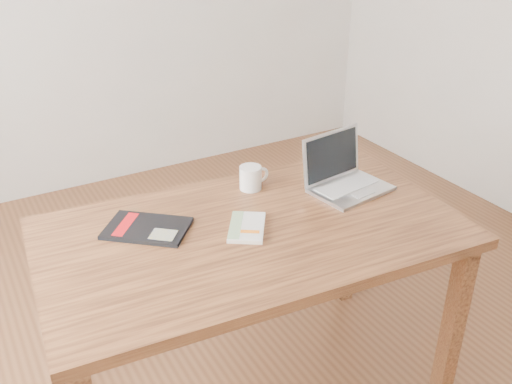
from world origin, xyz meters
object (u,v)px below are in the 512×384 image
desk (252,250)px  laptop (344,177)px  white_guidebook (247,227)px  coffee_mug (251,177)px  black_guidebook (147,228)px

desk → laptop: laptop is taller
white_guidebook → coffee_mug: coffee_mug is taller
desk → laptop: (0.46, 0.09, 0.13)m
laptop → coffee_mug: (-0.32, 0.17, 0.00)m
desk → black_guidebook: (-0.32, 0.17, 0.10)m
laptop → white_guidebook: bearing=-177.6°
black_guidebook → coffee_mug: 0.47m
coffee_mug → white_guidebook: bearing=-124.4°
desk → black_guidebook: black_guidebook is taller
desk → coffee_mug: bearing=65.9°
desk → white_guidebook: 0.10m
white_guidebook → coffee_mug: 0.31m
desk → black_guidebook: 0.37m
coffee_mug → black_guidebook: bearing=-170.3°
desk → laptop: 0.49m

